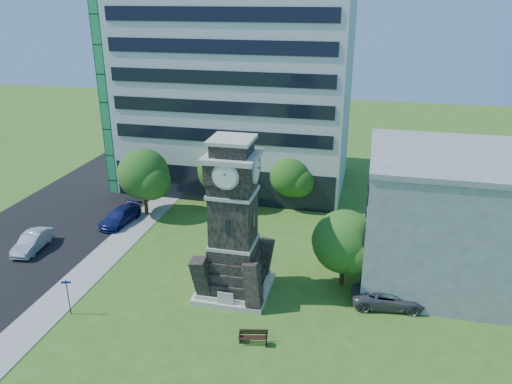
% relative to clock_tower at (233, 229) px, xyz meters
% --- Properties ---
extents(ground, '(160.00, 160.00, 0.00)m').
position_rel_clock_tower_xyz_m(ground, '(-3.00, -2.00, -5.28)').
color(ground, '#38611B').
rests_on(ground, ground).
extents(sidewalk, '(3.00, 70.00, 0.06)m').
position_rel_clock_tower_xyz_m(sidewalk, '(-12.50, 3.00, -5.25)').
color(sidewalk, gray).
rests_on(sidewalk, ground).
extents(street, '(14.00, 80.00, 0.02)m').
position_rel_clock_tower_xyz_m(street, '(-21.00, 3.00, -5.27)').
color(street, black).
rests_on(street, ground).
extents(clock_tower, '(5.40, 5.40, 12.22)m').
position_rel_clock_tower_xyz_m(clock_tower, '(0.00, 0.00, 0.00)').
color(clock_tower, '#B7AF9F').
rests_on(clock_tower, ground).
extents(office_tall, '(26.20, 15.11, 28.60)m').
position_rel_clock_tower_xyz_m(office_tall, '(-6.20, 23.84, 8.94)').
color(office_tall, silver).
rests_on(office_tall, ground).
extents(office_low, '(15.20, 12.20, 10.40)m').
position_rel_clock_tower_xyz_m(office_low, '(16.97, 6.00, -0.07)').
color(office_low, '#9FA3A5').
rests_on(office_low, ground).
extents(car_street_mid, '(2.16, 4.93, 1.58)m').
position_rel_clock_tower_xyz_m(car_street_mid, '(-19.39, 2.28, -4.49)').
color(car_street_mid, '#AEB0B6').
rests_on(car_street_mid, ground).
extents(car_street_north, '(2.87, 5.51, 1.53)m').
position_rel_clock_tower_xyz_m(car_street_north, '(-14.37, 9.12, -4.52)').
color(car_street_north, navy).
rests_on(car_street_north, ground).
extents(car_east_lot, '(5.65, 3.12, 1.50)m').
position_rel_clock_tower_xyz_m(car_east_lot, '(11.56, 0.68, -4.53)').
color(car_east_lot, '#515055').
rests_on(car_east_lot, ground).
extents(park_bench, '(1.89, 0.50, 0.98)m').
position_rel_clock_tower_xyz_m(park_bench, '(2.87, -5.75, -4.76)').
color(park_bench, black).
rests_on(park_bench, ground).
extents(street_sign, '(0.67, 0.07, 2.79)m').
position_rel_clock_tower_xyz_m(street_sign, '(-10.65, -5.63, -3.54)').
color(street_sign, black).
rests_on(street_sign, ground).
extents(tree_nw, '(5.71, 5.19, 7.05)m').
position_rel_clock_tower_xyz_m(tree_nw, '(-12.74, 11.85, -1.01)').
color(tree_nw, '#332114').
rests_on(tree_nw, ground).
extents(tree_nc, '(5.82, 5.29, 6.66)m').
position_rel_clock_tower_xyz_m(tree_nc, '(-5.67, 16.03, -1.43)').
color(tree_nc, '#332114').
rests_on(tree_nc, ground).
extents(tree_ne, '(5.08, 4.62, 5.87)m').
position_rel_clock_tower_xyz_m(tree_ne, '(1.51, 17.29, -1.87)').
color(tree_ne, '#332114').
rests_on(tree_ne, ground).
extents(tree_east, '(5.40, 4.91, 6.26)m').
position_rel_clock_tower_xyz_m(tree_east, '(8.06, 2.79, -1.63)').
color(tree_east, '#332114').
rests_on(tree_east, ground).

